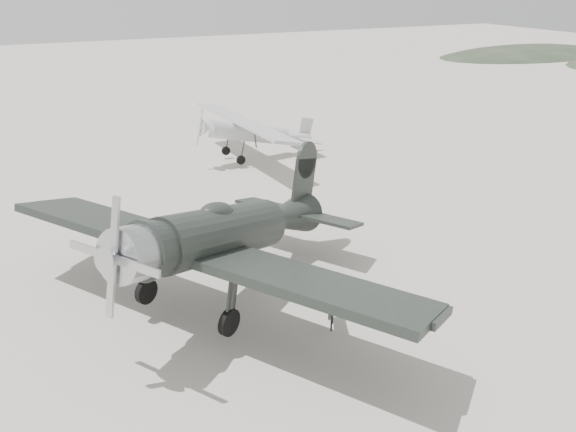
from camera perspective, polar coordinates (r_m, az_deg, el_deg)
name	(u,v)px	position (r m, az deg, el deg)	size (l,w,h in m)	color
ground	(366,277)	(19.66, 7.90, -6.15)	(160.00, 160.00, 0.00)	#A8A095
hill_northeast	(528,55)	(81.14, 23.23, 14.82)	(32.00, 16.00, 5.20)	#283426
lowwing_monoplane	(229,232)	(17.23, -6.05, -1.65)	(11.24, 12.81, 4.48)	black
highwing_monoplane	(253,129)	(31.32, -3.54, 8.81)	(6.99, 9.84, 2.79)	#A8AAAD
sign_board	(331,303)	(16.66, 4.36, -8.81)	(0.40, 0.84, 1.29)	#333333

